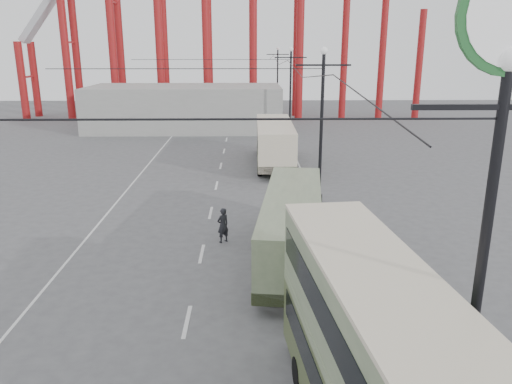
{
  "coord_description": "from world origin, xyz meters",
  "views": [
    {
      "loc": [
        1.15,
        -11.63,
        9.3
      ],
      "look_at": [
        1.54,
        10.0,
        3.0
      ],
      "focal_mm": 35.0,
      "sensor_mm": 36.0,
      "label": 1
    }
  ],
  "objects_px": {
    "double_decker_bus": "(369,353)",
    "lamp_post_near": "(500,132)",
    "single_decker_green": "(292,224)",
    "single_decker_cream": "(275,142)",
    "pedestrian": "(223,225)"
  },
  "relations": [
    {
      "from": "double_decker_bus",
      "to": "single_decker_green",
      "type": "height_order",
      "value": "double_decker_bus"
    },
    {
      "from": "double_decker_bus",
      "to": "single_decker_cream",
      "type": "bearing_deg",
      "value": 85.16
    },
    {
      "from": "single_decker_cream",
      "to": "lamp_post_near",
      "type": "bearing_deg",
      "value": -85.16
    },
    {
      "from": "lamp_post_near",
      "to": "single_decker_cream",
      "type": "height_order",
      "value": "lamp_post_near"
    },
    {
      "from": "lamp_post_near",
      "to": "pedestrian",
      "type": "xyz_separation_m",
      "value": [
        -5.66,
        14.46,
        -6.98
      ]
    },
    {
      "from": "lamp_post_near",
      "to": "single_decker_green",
      "type": "height_order",
      "value": "lamp_post_near"
    },
    {
      "from": "double_decker_bus",
      "to": "pedestrian",
      "type": "xyz_separation_m",
      "value": [
        -3.91,
        13.43,
        -1.83
      ]
    },
    {
      "from": "single_decker_green",
      "to": "pedestrian",
      "type": "distance_m",
      "value": 3.98
    },
    {
      "from": "lamp_post_near",
      "to": "double_decker_bus",
      "type": "relative_size",
      "value": 1.17
    },
    {
      "from": "single_decker_green",
      "to": "single_decker_cream",
      "type": "bearing_deg",
      "value": 96.48
    },
    {
      "from": "double_decker_bus",
      "to": "pedestrian",
      "type": "height_order",
      "value": "double_decker_bus"
    },
    {
      "from": "double_decker_bus",
      "to": "single_decker_cream",
      "type": "relative_size",
      "value": 0.82
    },
    {
      "from": "single_decker_green",
      "to": "double_decker_bus",
      "type": "bearing_deg",
      "value": -79.28
    },
    {
      "from": "single_decker_cream",
      "to": "pedestrian",
      "type": "height_order",
      "value": "single_decker_cream"
    },
    {
      "from": "double_decker_bus",
      "to": "lamp_post_near",
      "type": "bearing_deg",
      "value": -36.28
    }
  ]
}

